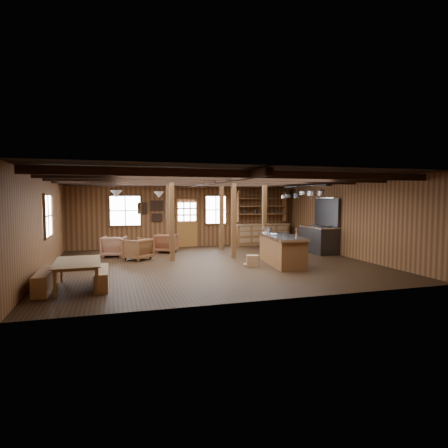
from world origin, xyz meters
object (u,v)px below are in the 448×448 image
(dining_table, at_px, (79,275))
(armchair_c, at_px, (114,246))
(armchair_b, at_px, (166,243))
(kitchen_island, at_px, (282,250))
(armchair_a, at_px, (138,249))
(commercial_range, at_px, (321,235))

(dining_table, distance_m, armchair_c, 4.84)
(dining_table, distance_m, armchair_b, 5.98)
(kitchen_island, distance_m, armchair_c, 6.09)
(kitchen_island, bearing_deg, armchair_c, 154.64)
(kitchen_island, relative_size, dining_table, 1.41)
(dining_table, bearing_deg, armchair_a, -25.24)
(armchair_a, bearing_deg, armchair_c, -93.29)
(dining_table, relative_size, armchair_a, 2.25)
(armchair_b, bearing_deg, dining_table, 87.56)
(armchair_a, xyz_separation_m, armchair_b, (1.20, 1.50, -0.00))
(kitchen_island, relative_size, armchair_b, 3.22)
(commercial_range, height_order, armchair_a, commercial_range)
(kitchen_island, xyz_separation_m, armchair_a, (-4.36, 2.29, -0.11))
(armchair_b, bearing_deg, armchair_c, 40.07)
(dining_table, bearing_deg, kitchen_island, -78.28)
(commercial_range, distance_m, armchair_a, 6.97)
(kitchen_island, height_order, armchair_c, kitchen_island)
(commercial_range, xyz_separation_m, dining_table, (-8.54, -3.47, -0.36))
(commercial_range, relative_size, armchair_b, 2.68)
(commercial_range, xyz_separation_m, armchair_b, (-5.75, 1.82, -0.31))
(armchair_a, height_order, armchair_b, armchair_a)
(armchair_a, bearing_deg, armchair_b, -170.32)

